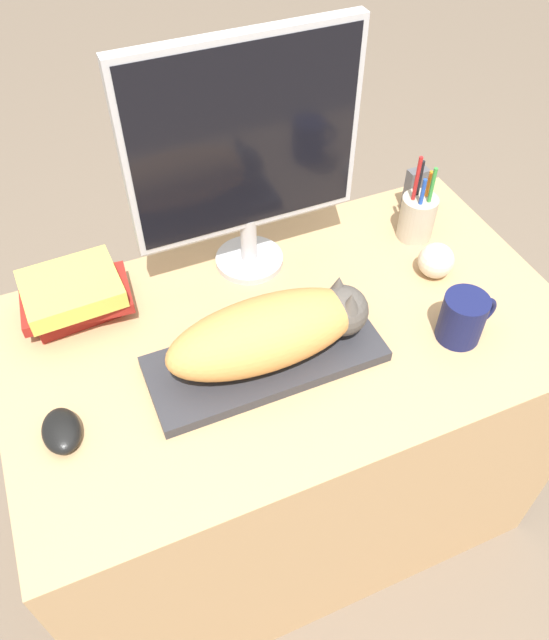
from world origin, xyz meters
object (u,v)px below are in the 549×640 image
(cat, at_px, (275,330))
(coffee_mug, at_px, (463,318))
(keyboard, at_px, (265,359))
(computer_mouse, at_px, (61,431))
(pen_cup, at_px, (417,216))
(baseball, at_px, (436,260))
(monitor, at_px, (247,147))
(phone, at_px, (415,190))
(book_stack, at_px, (73,296))

(cat, bearing_deg, coffee_mug, -13.46)
(keyboard, distance_m, computer_mouse, 0.40)
(pen_cup, bearing_deg, baseball, -103.05)
(keyboard, relative_size, baseball, 5.79)
(monitor, bearing_deg, computer_mouse, -148.16)
(cat, relative_size, pen_cup, 1.87)
(monitor, bearing_deg, keyboard, -106.16)
(computer_mouse, distance_m, phone, 0.98)
(monitor, bearing_deg, cat, -102.10)
(book_stack, bearing_deg, cat, -39.94)
(cat, height_order, computer_mouse, cat)
(phone, height_order, book_stack, phone)
(keyboard, distance_m, baseball, 0.45)
(keyboard, bearing_deg, baseball, 11.20)
(coffee_mug, xyz_separation_m, phone, (0.14, 0.40, 0.00))
(monitor, xyz_separation_m, computer_mouse, (-0.48, -0.30, -0.28))
(keyboard, xyz_separation_m, computer_mouse, (-0.39, -0.01, 0.01))
(baseball, distance_m, phone, 0.24)
(pen_cup, xyz_separation_m, phone, (0.05, 0.09, -0.00))
(keyboard, height_order, pen_cup, pen_cup)
(baseball, distance_m, book_stack, 0.78)
(book_stack, bearing_deg, phone, 2.33)
(baseball, bearing_deg, computer_mouse, -173.10)
(phone, xyz_separation_m, book_stack, (-0.84, -0.03, -0.00))
(cat, bearing_deg, keyboard, 180.00)
(keyboard, relative_size, coffee_mug, 3.68)
(computer_mouse, bearing_deg, pen_cup, 15.03)
(coffee_mug, bearing_deg, monitor, 129.69)
(monitor, distance_m, phone, 0.51)
(cat, height_order, coffee_mug, cat)
(keyboard, height_order, monitor, monitor)
(pen_cup, bearing_deg, phone, 60.57)
(keyboard, distance_m, monitor, 0.41)
(pen_cup, distance_m, baseball, 0.14)
(keyboard, relative_size, computer_mouse, 4.66)
(keyboard, height_order, cat, cat)
(pen_cup, height_order, book_stack, pen_cup)
(keyboard, xyz_separation_m, phone, (0.53, 0.31, 0.04))
(cat, distance_m, baseball, 0.43)
(cat, height_order, monitor, monitor)
(pen_cup, distance_m, phone, 0.11)
(monitor, distance_m, pen_cup, 0.46)
(baseball, height_order, phone, phone)
(monitor, relative_size, book_stack, 2.26)
(cat, relative_size, computer_mouse, 4.12)
(keyboard, distance_m, cat, 0.08)
(keyboard, relative_size, monitor, 0.89)
(monitor, relative_size, coffee_mug, 4.15)
(coffee_mug, xyz_separation_m, book_stack, (-0.70, 0.37, 0.00))
(monitor, height_order, book_stack, monitor)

